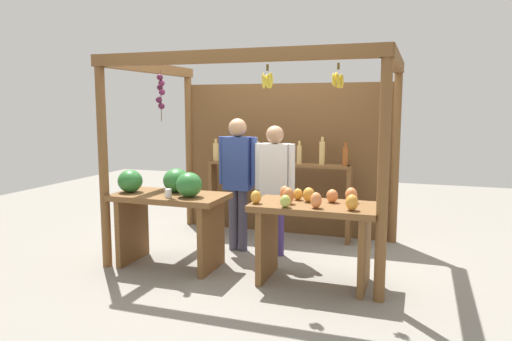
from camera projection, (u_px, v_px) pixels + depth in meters
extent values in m
plane|color=gray|center=(261.00, 253.00, 5.71)|extent=(12.00, 12.00, 0.00)
cylinder|color=brown|center=(103.00, 163.00, 5.10)|extent=(0.10, 0.10, 2.26)
cylinder|color=brown|center=(383.00, 177.00, 4.16)|extent=(0.10, 0.10, 2.26)
cylinder|color=brown|center=(189.00, 148.00, 6.96)|extent=(0.10, 0.10, 2.26)
cylinder|color=brown|center=(396.00, 155.00, 6.02)|extent=(0.10, 0.10, 2.26)
cube|color=brown|center=(228.00, 56.00, 4.48)|extent=(2.99, 0.12, 0.12)
cube|color=brown|center=(150.00, 68.00, 5.88)|extent=(0.12, 2.09, 0.12)
cube|color=brown|center=(394.00, 61.00, 4.94)|extent=(0.12, 2.09, 0.12)
cube|color=brown|center=(285.00, 159.00, 6.52)|extent=(2.89, 0.04, 2.04)
cylinder|color=brown|center=(338.00, 66.00, 4.30)|extent=(0.02, 0.02, 0.06)
ellipsoid|color=gold|center=(342.00, 81.00, 4.31)|extent=(0.04, 0.06, 0.14)
ellipsoid|color=gold|center=(339.00, 81.00, 4.33)|extent=(0.08, 0.05, 0.14)
ellipsoid|color=gold|center=(335.00, 78.00, 4.34)|extent=(0.07, 0.08, 0.14)
ellipsoid|color=gold|center=(334.00, 80.00, 4.31)|extent=(0.06, 0.07, 0.14)
ellipsoid|color=gold|center=(338.00, 81.00, 4.29)|extent=(0.06, 0.04, 0.14)
cylinder|color=brown|center=(268.00, 68.00, 4.46)|extent=(0.02, 0.02, 0.06)
ellipsoid|color=yellow|center=(271.00, 79.00, 4.46)|extent=(0.04, 0.07, 0.14)
ellipsoid|color=yellow|center=(270.00, 82.00, 4.48)|extent=(0.06, 0.06, 0.14)
ellipsoid|color=yellow|center=(269.00, 80.00, 4.51)|extent=(0.06, 0.04, 0.13)
ellipsoid|color=yellow|center=(265.00, 81.00, 4.51)|extent=(0.07, 0.07, 0.14)
ellipsoid|color=yellow|center=(264.00, 82.00, 4.48)|extent=(0.04, 0.06, 0.13)
ellipsoid|color=yellow|center=(264.00, 80.00, 4.46)|extent=(0.06, 0.06, 0.14)
ellipsoid|color=yellow|center=(266.00, 82.00, 4.44)|extent=(0.09, 0.04, 0.13)
ellipsoid|color=yellow|center=(270.00, 81.00, 4.45)|extent=(0.06, 0.06, 0.14)
cylinder|color=#4C422D|center=(161.00, 96.00, 5.16)|extent=(0.01, 0.01, 0.55)
sphere|color=#47142D|center=(160.00, 77.00, 5.11)|extent=(0.07, 0.07, 0.07)
sphere|color=#601E42|center=(161.00, 83.00, 5.13)|extent=(0.07, 0.07, 0.07)
sphere|color=#511938|center=(160.00, 87.00, 5.18)|extent=(0.07, 0.07, 0.07)
sphere|color=#601E42|center=(162.00, 92.00, 5.15)|extent=(0.07, 0.07, 0.07)
sphere|color=#511938|center=(159.00, 100.00, 5.16)|extent=(0.07, 0.07, 0.07)
sphere|color=#511938|center=(161.00, 106.00, 5.18)|extent=(0.07, 0.07, 0.07)
cube|color=brown|center=(170.00, 197.00, 5.17)|extent=(1.21, 0.64, 0.06)
cube|color=brown|center=(132.00, 229.00, 5.38)|extent=(0.06, 0.58, 0.74)
cube|color=brown|center=(211.00, 237.00, 5.06)|extent=(0.06, 0.58, 0.74)
ellipsoid|color=#2D7533|center=(130.00, 181.00, 5.26)|extent=(0.29, 0.29, 0.25)
ellipsoid|color=#2D7533|center=(177.00, 180.00, 5.26)|extent=(0.30, 0.30, 0.26)
ellipsoid|color=#2D7533|center=(189.00, 185.00, 4.98)|extent=(0.38, 0.38, 0.26)
cylinder|color=white|center=(168.00, 193.00, 4.96)|extent=(0.07, 0.07, 0.09)
cube|color=brown|center=(315.00, 207.00, 4.65)|extent=(1.21, 0.64, 0.06)
cube|color=brown|center=(267.00, 242.00, 4.86)|extent=(0.06, 0.58, 0.74)
cube|color=brown|center=(364.00, 252.00, 4.54)|extent=(0.06, 0.58, 0.74)
ellipsoid|color=#E07F47|center=(316.00, 200.00, 4.44)|extent=(0.14, 0.14, 0.15)
ellipsoid|color=#E07F47|center=(332.00, 196.00, 4.70)|extent=(0.14, 0.14, 0.13)
ellipsoid|color=gold|center=(298.00, 194.00, 4.83)|extent=(0.10, 0.10, 0.12)
ellipsoid|color=#CC7038|center=(288.00, 196.00, 4.64)|extent=(0.14, 0.14, 0.16)
ellipsoid|color=#E07F47|center=(351.00, 195.00, 4.69)|extent=(0.15, 0.15, 0.15)
ellipsoid|color=#A8B24C|center=(285.00, 201.00, 4.47)|extent=(0.13, 0.13, 0.12)
ellipsoid|color=gold|center=(256.00, 197.00, 4.65)|extent=(0.11, 0.11, 0.13)
ellipsoid|color=gold|center=(352.00, 202.00, 4.34)|extent=(0.15, 0.15, 0.15)
ellipsoid|color=gold|center=(309.00, 195.00, 4.73)|extent=(0.15, 0.15, 0.15)
ellipsoid|color=#E07F47|center=(285.00, 193.00, 4.85)|extent=(0.13, 0.13, 0.14)
cube|color=brown|center=(213.00, 196.00, 6.65)|extent=(0.05, 0.20, 1.00)
cube|color=brown|center=(349.00, 205.00, 6.04)|extent=(0.05, 0.20, 1.00)
cube|color=brown|center=(278.00, 164.00, 6.28)|extent=(1.88, 0.22, 0.04)
cylinder|color=#D8B266|center=(216.00, 152.00, 6.55)|extent=(0.08, 0.08, 0.24)
cylinder|color=#D8B266|center=(216.00, 141.00, 6.53)|extent=(0.04, 0.04, 0.06)
cylinder|color=silver|center=(236.00, 152.00, 6.46)|extent=(0.07, 0.07, 0.25)
cylinder|color=silver|center=(236.00, 140.00, 6.44)|extent=(0.03, 0.03, 0.06)
cylinder|color=silver|center=(256.00, 152.00, 6.36)|extent=(0.08, 0.08, 0.27)
cylinder|color=silver|center=(256.00, 139.00, 6.34)|extent=(0.04, 0.04, 0.06)
cylinder|color=silver|center=(278.00, 154.00, 6.27)|extent=(0.07, 0.07, 0.23)
cylinder|color=silver|center=(278.00, 143.00, 6.25)|extent=(0.03, 0.03, 0.06)
cylinder|color=#D8B266|center=(299.00, 154.00, 6.17)|extent=(0.07, 0.07, 0.24)
cylinder|color=#D8B266|center=(299.00, 143.00, 6.15)|extent=(0.03, 0.03, 0.06)
cylinder|color=#D8B266|center=(322.00, 153.00, 6.07)|extent=(0.07, 0.07, 0.29)
cylinder|color=#D8B266|center=(322.00, 139.00, 6.05)|extent=(0.03, 0.03, 0.06)
cylinder|color=#994C1E|center=(345.00, 156.00, 5.98)|extent=(0.07, 0.07, 0.23)
cylinder|color=#994C1E|center=(346.00, 145.00, 5.96)|extent=(0.03, 0.03, 0.06)
cylinder|color=#403F52|center=(233.00, 220.00, 5.80)|extent=(0.11, 0.11, 0.75)
cylinder|color=#403F52|center=(243.00, 220.00, 5.76)|extent=(0.11, 0.11, 0.75)
cube|color=#2D428C|center=(238.00, 163.00, 5.69)|extent=(0.32, 0.19, 0.63)
cylinder|color=#2D428C|center=(222.00, 160.00, 5.75)|extent=(0.08, 0.08, 0.57)
cylinder|color=#2D428C|center=(254.00, 161.00, 5.62)|extent=(0.08, 0.08, 0.57)
sphere|color=tan|center=(238.00, 128.00, 5.63)|extent=(0.22, 0.22, 0.22)
cylinder|color=#433176|center=(270.00, 225.00, 5.62)|extent=(0.11, 0.11, 0.71)
cylinder|color=#433176|center=(279.00, 226.00, 5.58)|extent=(0.11, 0.11, 0.71)
cube|color=white|center=(275.00, 170.00, 5.51)|extent=(0.32, 0.19, 0.60)
cylinder|color=white|center=(258.00, 166.00, 5.57)|extent=(0.08, 0.08, 0.54)
cylinder|color=white|center=(292.00, 168.00, 5.44)|extent=(0.08, 0.08, 0.54)
sphere|color=tan|center=(275.00, 135.00, 5.46)|extent=(0.21, 0.21, 0.21)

